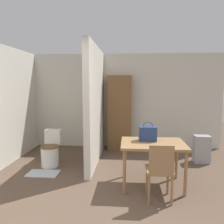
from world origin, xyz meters
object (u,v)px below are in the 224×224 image
(space_heater, at_px, (202,149))
(wooden_cabinet, at_px, (120,113))
(toilet, at_px, (51,151))
(handbag, at_px, (148,134))
(dining_table, at_px, (153,148))
(wooden_chair, at_px, (160,170))

(space_heater, bearing_deg, wooden_cabinet, 154.32)
(toilet, distance_m, wooden_cabinet, 2.01)
(handbag, distance_m, wooden_cabinet, 2.05)
(dining_table, xyz_separation_m, wooden_cabinet, (-0.64, 2.08, 0.30))
(wooden_chair, relative_size, toilet, 1.20)
(toilet, distance_m, handbag, 2.15)
(wooden_cabinet, bearing_deg, handbag, -74.10)
(dining_table, bearing_deg, wooden_cabinet, 107.09)
(wooden_cabinet, distance_m, space_heater, 2.14)
(wooden_chair, xyz_separation_m, space_heater, (1.14, 1.70, -0.18))
(wooden_chair, bearing_deg, dining_table, 95.43)
(handbag, distance_m, space_heater, 1.77)
(handbag, bearing_deg, toilet, 160.72)
(dining_table, distance_m, space_heater, 1.73)
(toilet, xyz_separation_m, space_heater, (3.23, 0.41, -0.01))
(handbag, relative_size, space_heater, 0.55)
(wooden_chair, relative_size, space_heater, 1.46)
(dining_table, relative_size, space_heater, 1.75)
(space_heater, bearing_deg, toilet, -172.79)
(dining_table, relative_size, handbag, 3.16)
(toilet, bearing_deg, wooden_cabinet, 42.80)
(handbag, bearing_deg, wooden_cabinet, 105.90)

